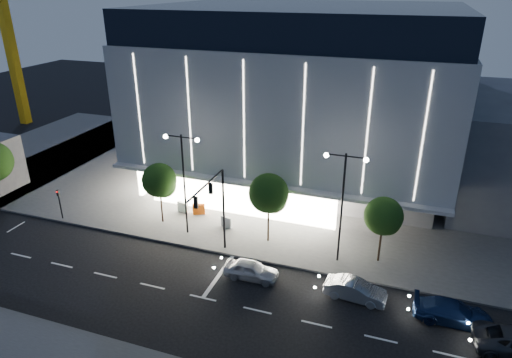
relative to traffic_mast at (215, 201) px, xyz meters
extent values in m
plane|color=black|center=(-1.00, -3.34, -5.03)|extent=(160.00, 160.00, 0.00)
cube|color=#474747|center=(4.00, 20.66, -4.95)|extent=(70.00, 40.00, 0.15)
cube|color=#4C4C51|center=(2.00, 20.66, -3.03)|extent=(28.00, 21.00, 4.00)
cube|color=#9E9FA4|center=(2.00, 18.66, 4.47)|extent=(30.00, 25.00, 11.00)
cube|color=black|center=(2.00, 18.66, 11.47)|extent=(29.40, 24.50, 3.00)
cube|color=white|center=(-1.00, 7.36, -3.03)|extent=(18.00, 0.40, 3.60)
cube|color=white|center=(-11.80, 12.66, -3.03)|extent=(0.40, 10.00, 3.60)
cube|color=#9E9FA4|center=(2.00, 6.36, -0.93)|extent=(30.00, 2.00, 0.30)
cube|color=white|center=(2.00, 6.14, 4.47)|extent=(24.00, 0.06, 10.00)
cylinder|color=black|center=(0.00, 1.46, -1.53)|extent=(0.18, 0.18, 7.00)
cylinder|color=black|center=(0.00, -1.44, 1.97)|extent=(0.14, 5.80, 0.14)
cube|color=black|center=(0.00, -0.74, 1.37)|extent=(0.28, 0.18, 0.85)
cube|color=black|center=(0.00, -3.14, 1.37)|extent=(0.28, 0.18, 0.85)
sphere|color=#FF0C0C|center=(-0.12, -0.74, 1.67)|extent=(0.14, 0.14, 0.14)
cylinder|color=black|center=(-4.00, 2.66, -0.53)|extent=(0.16, 0.16, 9.00)
cylinder|color=black|center=(-4.70, 2.66, 3.77)|extent=(1.40, 0.10, 0.10)
cylinder|color=black|center=(-3.30, 2.66, 3.77)|extent=(1.40, 0.10, 0.10)
sphere|color=white|center=(-5.40, 2.66, 3.67)|extent=(0.36, 0.36, 0.36)
sphere|color=white|center=(-2.60, 2.66, 3.67)|extent=(0.36, 0.36, 0.36)
cylinder|color=black|center=(9.00, 2.66, -0.53)|extent=(0.16, 0.16, 9.00)
cylinder|color=black|center=(8.30, 2.66, 3.77)|extent=(1.40, 0.10, 0.10)
cylinder|color=black|center=(9.70, 2.66, 3.77)|extent=(1.40, 0.10, 0.10)
sphere|color=white|center=(7.60, 2.66, 3.67)|extent=(0.36, 0.36, 0.36)
sphere|color=white|center=(10.40, 2.66, 3.67)|extent=(0.36, 0.36, 0.36)
cylinder|color=black|center=(-16.00, 1.16, -3.53)|extent=(0.12, 0.12, 3.00)
cube|color=black|center=(-16.00, 1.16, -2.33)|extent=(0.22, 0.16, 0.55)
sphere|color=#FF0C0C|center=(-16.00, 1.05, -2.18)|extent=(0.10, 0.10, 0.10)
cube|color=gold|center=(-43.00, 24.66, 8.97)|extent=(1.20, 1.20, 28.00)
cylinder|color=black|center=(-7.00, 3.66, -3.14)|extent=(0.16, 0.16, 3.78)
sphere|color=black|center=(-7.00, 3.66, -0.82)|extent=(3.02, 3.02, 3.02)
sphere|color=black|center=(-6.70, 3.86, -1.36)|extent=(2.16, 2.16, 2.16)
sphere|color=black|center=(-7.25, 3.51, -1.14)|extent=(1.94, 1.94, 1.94)
cylinder|color=black|center=(3.00, 3.66, -3.00)|extent=(0.16, 0.16, 4.06)
sphere|color=black|center=(3.00, 3.66, -0.50)|extent=(3.25, 3.25, 3.25)
sphere|color=black|center=(3.30, 3.86, -1.08)|extent=(2.32, 2.32, 2.32)
sphere|color=black|center=(2.75, 3.51, -0.85)|extent=(2.09, 2.09, 2.09)
cylinder|color=black|center=(12.00, 3.66, -3.21)|extent=(0.16, 0.16, 3.64)
sphere|color=black|center=(12.00, 3.66, -0.97)|extent=(2.91, 2.91, 2.91)
sphere|color=black|center=(12.30, 3.86, -1.49)|extent=(2.08, 2.08, 2.08)
sphere|color=black|center=(11.75, 3.51, -1.28)|extent=(1.87, 1.87, 1.87)
imported|color=silver|center=(3.37, -1.56, -4.33)|extent=(4.12, 1.75, 1.39)
imported|color=#B8BBC0|center=(10.92, -1.44, -4.33)|extent=(4.33, 1.81, 1.39)
imported|color=navy|center=(17.13, -1.68, -4.32)|extent=(4.92, 2.09, 1.41)
cube|color=#F4590D|center=(-4.50, 6.00, -4.38)|extent=(1.11, 0.68, 1.00)
cube|color=white|center=(-6.14, 5.92, -4.38)|extent=(1.13, 0.45, 1.00)
cube|color=orange|center=(-4.60, 6.10, -4.38)|extent=(1.13, 0.55, 1.00)
cube|color=#BBBBBB|center=(-1.16, 4.63, -4.38)|extent=(1.13, 0.54, 1.00)
camera|label=1|loc=(12.93, -27.81, 15.11)|focal=32.00mm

